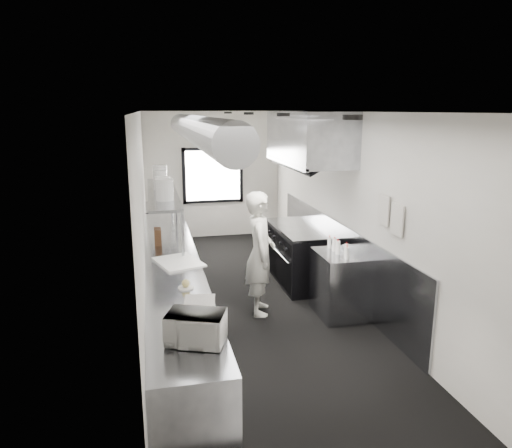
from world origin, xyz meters
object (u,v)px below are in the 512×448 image
squeeze_bottle_c (338,247)px  knife_block (158,236)px  plate_stack_b (163,186)px  squeeze_bottle_b (346,251)px  deli_tub_b (171,328)px  squeeze_bottle_a (347,253)px  squeeze_bottle_d (334,245)px  far_work_table (164,228)px  deli_tub_a (169,327)px  plate_stack_d (160,176)px  line_cook (260,253)px  prep_counter (174,292)px  plate_stack_c (160,180)px  pass_shelf (163,194)px  plate_stack_a (164,190)px  small_plate (186,288)px  range (302,254)px  microwave (196,328)px  squeeze_bottle_e (329,242)px  exhaust_hood (308,138)px

squeeze_bottle_c → knife_block: bearing=156.6°
plate_stack_b → squeeze_bottle_b: size_ratio=1.59×
deli_tub_b → squeeze_bottle_a: bearing=35.2°
squeeze_bottle_d → far_work_table: bearing=120.6°
squeeze_bottle_c → squeeze_bottle_a: bearing=-82.6°
deli_tub_a → plate_stack_d: 4.24m
line_cook → plate_stack_b: bearing=62.7°
prep_counter → line_cook: 1.29m
plate_stack_c → squeeze_bottle_a: 3.26m
pass_shelf → knife_block: pass_shelf is taller
deli_tub_a → squeeze_bottle_d: 3.12m
plate_stack_a → squeeze_bottle_a: 2.69m
knife_block → squeeze_bottle_d: 2.56m
deli_tub_a → pass_shelf: bearing=88.5°
pass_shelf → squeeze_bottle_a: 3.07m
small_plate → plate_stack_d: plate_stack_d is taller
line_cook → deli_tub_a: bearing=159.6°
prep_counter → knife_block: 1.01m
range → plate_stack_b: bearing=-178.0°
range → microwave: (-2.11, -3.56, 0.56)m
squeeze_bottle_e → knife_block: bearing=162.8°
plate_stack_d → squeeze_bottle_d: 3.23m
plate_stack_a → plate_stack_c: plate_stack_c is taller
small_plate → squeeze_bottle_b: size_ratio=0.98×
squeeze_bottle_a → squeeze_bottle_b: size_ratio=0.92×
microwave → deli_tub_a: (-0.21, 0.26, -0.09)m
prep_counter → plate_stack_b: bearing=92.6°
pass_shelf → plate_stack_b: (-0.01, -0.38, 0.18)m
prep_counter → pass_shelf: 1.85m
small_plate → exhaust_hood: bearing=46.5°
deli_tub_b → plate_stack_a: (0.08, 2.88, 0.77)m
plate_stack_b → plate_stack_d: size_ratio=0.81×
squeeze_bottle_c → deli_tub_a: bearing=-141.4°
deli_tub_b → squeeze_bottle_a: squeeze_bottle_a is taller
deli_tub_a → deli_tub_b: size_ratio=0.86×
far_work_table → squeeze_bottle_a: squeeze_bottle_a is taller
microwave → squeeze_bottle_d: microwave is taller
prep_counter → far_work_table: same height
range → squeeze_bottle_a: 1.74m
plate_stack_c → squeeze_bottle_d: 3.00m
deli_tub_b → microwave: bearing=-48.5°
deli_tub_b → squeeze_bottle_d: squeeze_bottle_d is taller
range → squeeze_bottle_b: 1.67m
exhaust_hood → microwave: size_ratio=4.93×
exhaust_hood → plate_stack_b: bearing=-178.0°
plate_stack_c → plate_stack_d: plate_stack_d is taller
plate_stack_d → squeeze_bottle_c: size_ratio=1.89×
plate_stack_a → squeeze_bottle_b: 2.68m
far_work_table → squeeze_bottle_c: 4.54m
squeeze_bottle_e → plate_stack_c: bearing=144.9°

